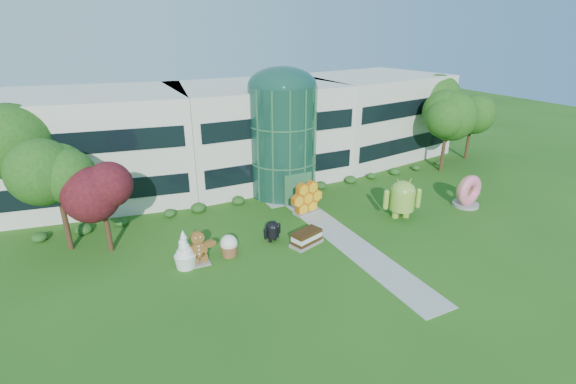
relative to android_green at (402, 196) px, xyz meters
name	(u,v)px	position (x,y,z in m)	size (l,w,h in m)	color
ground	(357,249)	(-6.24, -2.75, -1.85)	(140.00, 140.00, 0.00)	#215114
building	(257,130)	(-6.24, 15.25, 2.80)	(46.00, 15.00, 9.30)	beige
atrium	(282,142)	(-6.24, 9.25, 3.05)	(6.00, 6.00, 9.80)	#194738
walkway	(341,237)	(-6.24, -0.75, -1.83)	(2.40, 20.00, 0.04)	#9E9E93
tree_red	(104,211)	(-21.74, 4.75, 1.15)	(4.00, 4.00, 6.00)	#3F0C14
trees_backdrop	(278,146)	(-6.24, 10.25, 2.35)	(52.00, 8.00, 8.40)	#1D4D13
android_green	(402,196)	(0.00, 0.00, 0.00)	(3.26, 2.17, 3.69)	#83B138
android_black	(272,230)	(-11.07, 1.00, -0.94)	(1.60, 1.07, 1.82)	black
donut	(468,190)	(6.62, -0.73, -0.41)	(2.75, 1.32, 2.86)	#E05579
gingerbread	(198,248)	(-16.69, 0.23, -0.63)	(2.63, 1.01, 2.43)	brown
ice_cream_sandwich	(307,238)	(-9.11, -0.58, -1.31)	(2.41, 1.20, 1.07)	#321B0B
honeycomb	(307,199)	(-6.50, 4.14, -0.59)	(3.21, 1.14, 2.52)	yellow
froyo	(184,249)	(-17.58, 0.29, -0.54)	(1.52, 1.52, 2.61)	white
cupcake	(229,245)	(-14.57, 0.42, -1.08)	(1.28, 1.28, 1.54)	white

